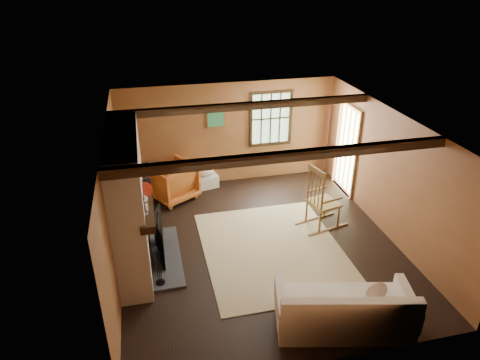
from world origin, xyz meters
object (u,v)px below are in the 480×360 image
object	(u,v)px
laundry_basket	(206,181)
armchair	(172,181)
fireplace	(131,208)
sofa	(344,312)
rocking_chair	(322,201)

from	to	relation	value
laundry_basket	armchair	world-z (taller)	armchair
fireplace	laundry_basket	distance (m)	3.18
fireplace	sofa	distance (m)	3.73
fireplace	rocking_chair	distance (m)	3.65
sofa	armchair	bearing A→B (deg)	127.79
sofa	rocking_chair	bearing A→B (deg)	87.45
rocking_chair	fireplace	bearing A→B (deg)	81.90
sofa	laundry_basket	size ratio (longest dim) A/B	4.16
rocking_chair	laundry_basket	bearing A→B (deg)	27.90
armchair	rocking_chair	bearing A→B (deg)	115.98
laundry_basket	rocking_chair	bearing A→B (deg)	-48.22
fireplace	laundry_basket	xyz separation A→B (m)	(1.64, 2.55, -0.95)
fireplace	laundry_basket	size ratio (longest dim) A/B	4.80
rocking_chair	sofa	bearing A→B (deg)	150.68
armchair	fireplace	bearing A→B (deg)	38.46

